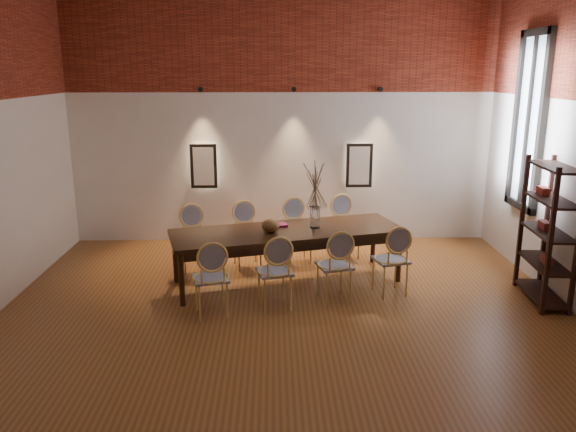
{
  "coord_description": "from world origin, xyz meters",
  "views": [
    {
      "loc": [
        -0.14,
        -5.84,
        2.87
      ],
      "look_at": [
        0.04,
        1.08,
        1.05
      ],
      "focal_mm": 35.0,
      "sensor_mm": 36.0,
      "label": 1
    }
  ],
  "objects_px": {
    "book": "(278,225)",
    "chair_near_d": "(391,260)",
    "vase": "(315,217)",
    "chair_far_a": "(194,240)",
    "chair_near_b": "(274,271)",
    "chair_near_c": "(334,265)",
    "chair_far_c": "(298,232)",
    "bowl": "(271,226)",
    "chair_far_d": "(345,228)",
    "dining_table": "(287,256)",
    "chair_near_a": "(211,278)",
    "chair_far_b": "(247,236)",
    "shelving_rack": "(548,232)"
  },
  "relations": [
    {
      "from": "chair_far_b",
      "to": "chair_far_c",
      "type": "xyz_separation_m",
      "value": [
        0.76,
        0.2,
        0.0
      ]
    },
    {
      "from": "chair_far_b",
      "to": "chair_far_c",
      "type": "bearing_deg",
      "value": -180.0
    },
    {
      "from": "chair_near_b",
      "to": "book",
      "type": "relative_size",
      "value": 3.62
    },
    {
      "from": "chair_near_a",
      "to": "chair_far_c",
      "type": "bearing_deg",
      "value": 45.03
    },
    {
      "from": "chair_near_c",
      "to": "bowl",
      "type": "bearing_deg",
      "value": 131.05
    },
    {
      "from": "chair_near_b",
      "to": "chair_far_d",
      "type": "xyz_separation_m",
      "value": [
        1.11,
        1.91,
        0.0
      ]
    },
    {
      "from": "chair_far_b",
      "to": "vase",
      "type": "height_order",
      "value": "vase"
    },
    {
      "from": "chair_near_d",
      "to": "book",
      "type": "relative_size",
      "value": 3.62
    },
    {
      "from": "chair_near_d",
      "to": "chair_far_a",
      "type": "height_order",
      "value": "same"
    },
    {
      "from": "dining_table",
      "to": "chair_far_d",
      "type": "bearing_deg",
      "value": 33.71
    },
    {
      "from": "vase",
      "to": "chair_far_a",
      "type": "bearing_deg",
      "value": 168.23
    },
    {
      "from": "chair_far_b",
      "to": "chair_far_d",
      "type": "bearing_deg",
      "value": -180.0
    },
    {
      "from": "chair_far_b",
      "to": "bowl",
      "type": "relative_size",
      "value": 3.92
    },
    {
      "from": "chair_far_b",
      "to": "dining_table",
      "type": "bearing_deg",
      "value": 116.54
    },
    {
      "from": "chair_near_b",
      "to": "chair_near_d",
      "type": "relative_size",
      "value": 1.0
    },
    {
      "from": "chair_near_c",
      "to": "chair_far_a",
      "type": "bearing_deg",
      "value": 134.97
    },
    {
      "from": "chair_near_c",
      "to": "bowl",
      "type": "distance_m",
      "value": 1.04
    },
    {
      "from": "chair_far_a",
      "to": "chair_far_c",
      "type": "distance_m",
      "value": 1.56
    },
    {
      "from": "chair_far_d",
      "to": "book",
      "type": "height_order",
      "value": "chair_far_d"
    },
    {
      "from": "bowl",
      "to": "shelving_rack",
      "type": "bearing_deg",
      "value": -9.73
    },
    {
      "from": "chair_near_a",
      "to": "shelving_rack",
      "type": "height_order",
      "value": "shelving_rack"
    },
    {
      "from": "dining_table",
      "to": "chair_near_a",
      "type": "distance_m",
      "value": 1.41
    },
    {
      "from": "chair_near_a",
      "to": "chair_near_b",
      "type": "relative_size",
      "value": 1.0
    },
    {
      "from": "chair_far_a",
      "to": "vase",
      "type": "xyz_separation_m",
      "value": [
        1.72,
        -0.36,
        0.43
      ]
    },
    {
      "from": "chair_far_a",
      "to": "chair_far_c",
      "type": "xyz_separation_m",
      "value": [
        1.51,
        0.4,
        0.0
      ]
    },
    {
      "from": "chair_near_b",
      "to": "chair_near_c",
      "type": "distance_m",
      "value": 0.78
    },
    {
      "from": "bowl",
      "to": "book",
      "type": "bearing_deg",
      "value": 72.27
    },
    {
      "from": "chair_far_c",
      "to": "shelving_rack",
      "type": "distance_m",
      "value": 3.46
    },
    {
      "from": "chair_far_c",
      "to": "chair_far_b",
      "type": "bearing_deg",
      "value": 0.0
    },
    {
      "from": "chair_near_a",
      "to": "bowl",
      "type": "xyz_separation_m",
      "value": [
        0.71,
        0.94,
        0.37
      ]
    },
    {
      "from": "chair_far_b",
      "to": "chair_far_c",
      "type": "height_order",
      "value": "same"
    },
    {
      "from": "dining_table",
      "to": "chair_near_b",
      "type": "relative_size",
      "value": 3.33
    },
    {
      "from": "chair_far_c",
      "to": "bowl",
      "type": "xyz_separation_m",
      "value": [
        -0.41,
        -0.97,
        0.37
      ]
    },
    {
      "from": "chair_far_b",
      "to": "shelving_rack",
      "type": "distance_m",
      "value": 4.07
    },
    {
      "from": "chair_far_a",
      "to": "chair_far_d",
      "type": "xyz_separation_m",
      "value": [
        2.27,
        0.6,
        0.0
      ]
    },
    {
      "from": "chair_near_b",
      "to": "shelving_rack",
      "type": "xyz_separation_m",
      "value": [
        3.42,
        0.15,
        0.43
      ]
    },
    {
      "from": "chair_near_b",
      "to": "chair_far_d",
      "type": "distance_m",
      "value": 2.21
    },
    {
      "from": "chair_far_c",
      "to": "bowl",
      "type": "bearing_deg",
      "value": 52.54
    },
    {
      "from": "book",
      "to": "chair_near_d",
      "type": "bearing_deg",
      "value": -23.84
    },
    {
      "from": "chair_far_d",
      "to": "book",
      "type": "distance_m",
      "value": 1.41
    },
    {
      "from": "chair_far_b",
      "to": "chair_near_a",
      "type": "bearing_deg",
      "value": 63.46
    },
    {
      "from": "chair_near_c",
      "to": "chair_far_b",
      "type": "xyz_separation_m",
      "value": [
        -1.15,
        1.31,
        0.0
      ]
    },
    {
      "from": "chair_near_b",
      "to": "chair_near_c",
      "type": "height_order",
      "value": "same"
    },
    {
      "from": "dining_table",
      "to": "chair_far_b",
      "type": "height_order",
      "value": "chair_far_b"
    },
    {
      "from": "chair_far_c",
      "to": "shelving_rack",
      "type": "height_order",
      "value": "shelving_rack"
    },
    {
      "from": "chair_near_a",
      "to": "chair_near_d",
      "type": "xyz_separation_m",
      "value": [
        2.27,
        0.6,
        0.0
      ]
    },
    {
      "from": "chair_near_b",
      "to": "book",
      "type": "height_order",
      "value": "chair_near_b"
    },
    {
      "from": "chair_far_a",
      "to": "chair_far_c",
      "type": "height_order",
      "value": "same"
    },
    {
      "from": "chair_near_d",
      "to": "bowl",
      "type": "relative_size",
      "value": 3.92
    },
    {
      "from": "chair_near_d",
      "to": "book",
      "type": "height_order",
      "value": "chair_near_d"
    }
  ]
}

